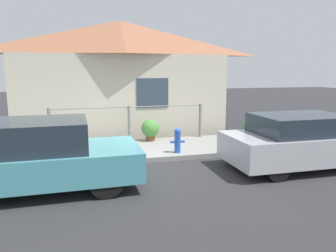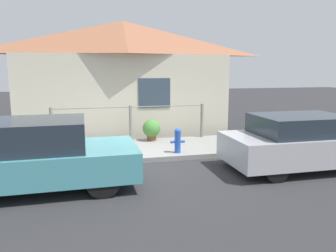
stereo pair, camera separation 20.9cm
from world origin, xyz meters
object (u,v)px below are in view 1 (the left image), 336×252
at_px(fire_hydrant, 178,140).
at_px(potted_plant_corner, 251,127).
at_px(car_left, 37,156).
at_px(potted_plant_near_hydrant, 150,129).
at_px(car_right, 303,141).
at_px(potted_plant_by_fence, 59,139).

bearing_deg(fire_hydrant, potted_plant_corner, 23.55).
xyz_separation_m(car_left, potted_plant_near_hydrant, (2.98, 3.38, -0.20)).
height_order(car_right, potted_plant_corner, car_right).
bearing_deg(car_right, car_left, -179.91).
bearing_deg(potted_plant_corner, fire_hydrant, -156.45).
bearing_deg(car_right, fire_hydrant, 148.34).
distance_m(potted_plant_near_hydrant, potted_plant_by_fence, 2.84).
xyz_separation_m(car_left, fire_hydrant, (3.39, 1.67, -0.21)).
relative_size(potted_plant_near_hydrant, potted_plant_by_fence, 1.16).
bearing_deg(fire_hydrant, car_right, -31.74).
bearing_deg(potted_plant_corner, potted_plant_near_hydrant, 172.72).
relative_size(fire_hydrant, potted_plant_near_hydrant, 1.00).
xyz_separation_m(car_right, potted_plant_by_fence, (-5.85, 2.64, -0.18)).
relative_size(car_left, car_right, 1.03).
xyz_separation_m(potted_plant_near_hydrant, potted_plant_by_fence, (-2.74, -0.74, -0.02)).
xyz_separation_m(car_right, fire_hydrant, (-2.70, 1.67, -0.17)).
relative_size(car_right, fire_hydrant, 5.61).
bearing_deg(fire_hydrant, potted_plant_by_fence, 162.98).
xyz_separation_m(fire_hydrant, potted_plant_corner, (2.93, 1.28, 0.01)).
height_order(car_left, fire_hydrant, car_left).
distance_m(car_left, potted_plant_by_fence, 2.66).
bearing_deg(potted_plant_near_hydrant, car_left, -131.46).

